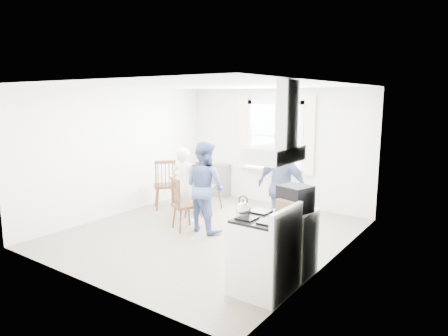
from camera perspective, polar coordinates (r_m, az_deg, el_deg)
room_shell at (r=6.97m, az=-2.30°, el=0.99°), size 4.62×5.12×2.64m
window_assembly at (r=9.00m, az=7.25°, el=3.98°), size 1.88×0.24×1.70m
range_hood at (r=4.65m, az=7.84°, el=3.89°), size 0.45×0.76×0.94m
shelf_unit at (r=9.79m, az=-0.46°, el=-1.75°), size 0.40×0.30×0.80m
gas_stove at (r=5.07m, az=5.80°, el=-12.12°), size 0.68×0.76×1.12m
kettle at (r=4.90m, az=2.74°, el=-5.96°), size 0.19×0.19×0.27m
low_cabinet at (r=5.63m, az=9.99°, el=-10.29°), size 0.50×0.55×0.90m
stereo_stack at (r=5.38m, az=10.14°, el=-4.30°), size 0.47×0.44×0.35m
cardboard_box at (r=5.26m, az=9.19°, el=-5.52°), size 0.34×0.29×0.18m
windsor_chair_a at (r=8.53m, az=-2.61°, el=-1.83°), size 0.47×0.46×1.06m
windsor_chair_b at (r=7.28m, az=-6.44°, el=-4.29°), size 0.55×0.55×0.99m
windsor_chair_c at (r=8.65m, az=-8.40°, el=-1.59°), size 0.64×0.64×1.10m
person_left at (r=7.79m, az=-5.74°, el=-2.37°), size 0.60×0.60×1.46m
person_mid at (r=7.18m, az=-2.80°, el=-2.68°), size 0.90×0.90×1.64m
person_right at (r=6.93m, az=8.32°, el=-2.73°), size 1.19×1.19×1.75m
potted_plant at (r=9.00m, az=6.65°, el=1.09°), size 0.23×0.23×0.32m
windsor_chair_d at (r=8.19m, az=-5.12°, el=-2.81°), size 0.55×0.56×0.95m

